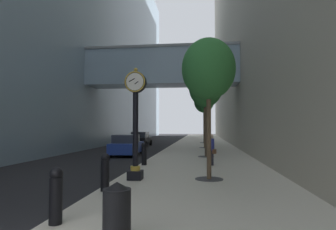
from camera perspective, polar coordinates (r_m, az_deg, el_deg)
The scene contains 15 objects.
ground_plane at distance 30.50m, azimuth 0.24°, elevation -6.44°, with size 110.00×110.00×0.00m, color black.
sidewalk_right at distance 33.30m, azimuth 6.69°, elevation -5.95°, with size 6.81×80.00×0.14m, color beige.
building_block_left at distance 39.02m, azimuth -17.86°, elevation 18.28°, with size 23.61×80.00×31.81m.
street_clock at distance 11.44m, azimuth -6.44°, elevation -0.56°, with size 0.84×0.55×4.40m.
bollard_nearest at distance 6.81m, azimuth -21.26°, elevation -14.33°, with size 0.29×0.29×1.21m.
bollard_second at distance 9.67m, azimuth -12.31°, elevation -10.79°, with size 0.29×0.29×1.21m.
bollard_fourth at distance 15.73m, azimuth -4.74°, elevation -7.52°, with size 0.29×0.29×1.21m.
street_tree_near at distance 11.76m, azimuth 8.00°, elevation 8.86°, with size 2.14×2.14×5.61m.
street_tree_mid_near at distance 20.21m, azimuth 7.44°, elevation 5.26°, with size 2.31×2.31×6.08m.
street_tree_mid_far at distance 28.72m, azimuth 7.22°, elevation 4.25°, with size 2.54×2.54×6.82m.
street_tree_far at distance 37.17m, azimuth 7.10°, elevation 2.66°, with size 2.54×2.54×6.75m.
trash_bin at distance 5.68m, azimuth -10.07°, elevation -17.93°, with size 0.53×0.53×1.05m.
pedestrian_walking at distance 15.72m, azimuth 8.53°, elevation -6.63°, with size 0.52×0.50×1.66m.
car_blue_near at distance 22.29m, azimuth -8.16°, elevation -5.95°, with size 2.03×4.10×1.60m.
car_black_mid at distance 32.65m, azimuth -5.43°, elevation -4.77°, with size 2.04×4.18×1.61m.
Camera 1 is at (3.42, -3.23, 2.21)m, focal length 30.89 mm.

